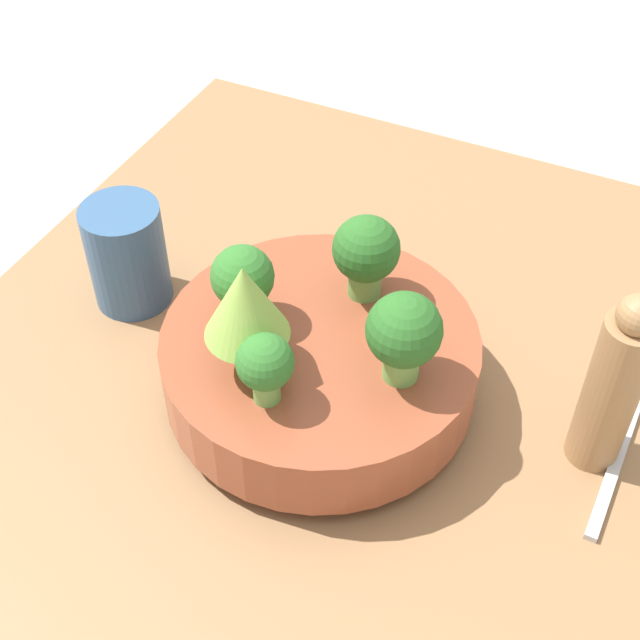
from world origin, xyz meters
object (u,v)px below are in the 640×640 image
cup (127,255)px  fork (621,448)px  bowl (320,363)px  pepper_mill (614,386)px

cup → fork: (0.02, -0.46, -0.05)m
bowl → fork: bowl is taller
cup → bowl: bearing=-99.5°
fork → cup: bearing=92.0°
pepper_mill → bowl: bearing=99.8°
bowl → pepper_mill: bearing=-80.2°
cup → fork: cup is taller
cup → pepper_mill: pepper_mill is taller
cup → pepper_mill: bearing=-89.6°
bowl → cup: cup is taller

